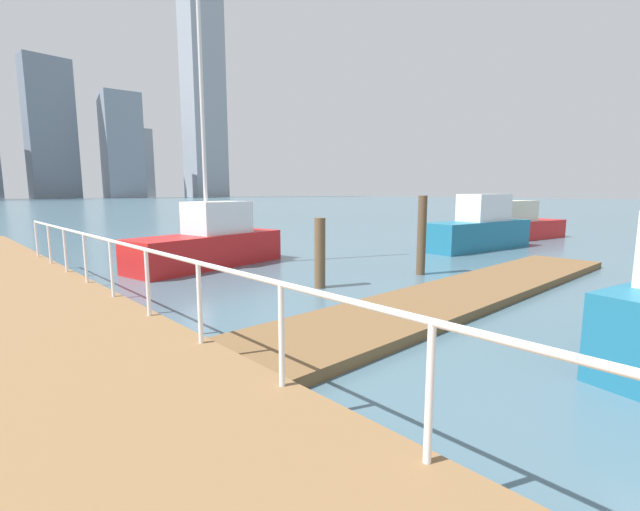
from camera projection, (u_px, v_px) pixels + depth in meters
name	position (u px, v px, depth m)	size (l,w,h in m)	color
ground_plane	(167.00, 265.00, 13.76)	(300.00, 300.00, 0.00)	#476675
floating_dock	(464.00, 293.00, 9.59)	(13.11, 2.00, 0.18)	brown
boardwalk_railing	(343.00, 324.00, 3.61)	(0.06, 25.50, 1.08)	white
dock_piling_1	(320.00, 253.00, 10.45)	(0.27, 0.27, 1.71)	brown
dock_piling_2	(422.00, 236.00, 12.09)	(0.25, 0.25, 2.22)	brown
moored_boat_0	(479.00, 229.00, 17.55)	(5.43, 2.09, 2.23)	#1E6B8C
moored_boat_1	(210.00, 241.00, 13.56)	(5.24, 2.47, 9.93)	red
moored_boat_4	(519.00, 225.00, 21.06)	(5.89, 2.35, 1.89)	red
skyline_tower_4	(51.00, 129.00, 139.37)	(13.94, 7.11, 44.36)	slate
skyline_tower_5	(122.00, 146.00, 149.00)	(11.89, 11.71, 35.33)	gray
skyline_tower_6	(142.00, 164.00, 166.66)	(6.35, 6.62, 25.93)	#8C939E
skyline_tower_7	(203.00, 84.00, 166.15)	(13.96, 10.77, 86.28)	#8C939E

